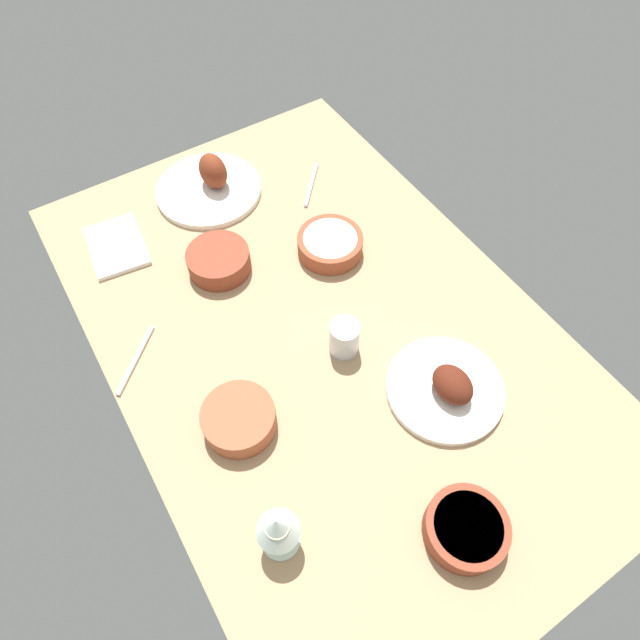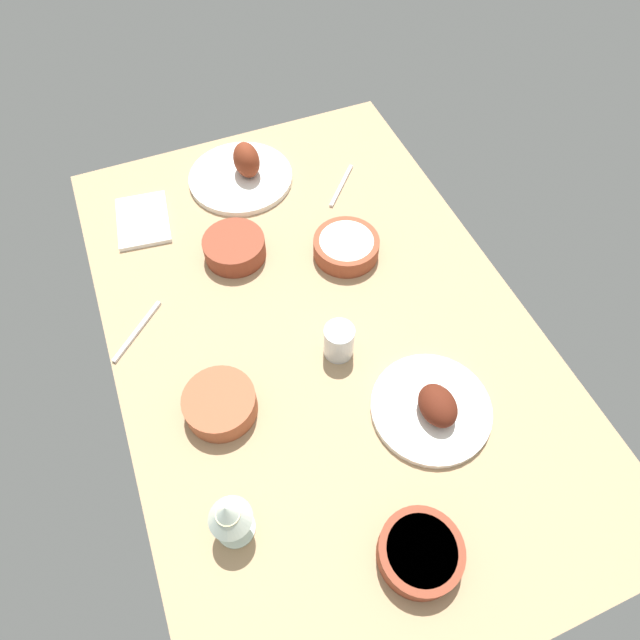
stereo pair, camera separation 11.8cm
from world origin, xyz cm
name	(u,v)px [view 1 (the left image)]	position (x,y,z in cm)	size (l,w,h in cm)	color
dining_table	(320,330)	(0.00, 0.00, 2.00)	(140.00, 90.00, 4.00)	tan
plate_near_viewer	(210,184)	(51.46, 1.47, 6.40)	(27.73, 27.73, 10.50)	white
plate_center_main	(447,388)	(-27.69, -13.03, 5.88)	(24.20, 24.20, 7.47)	white
bowl_pasta	(239,419)	(-11.46, 25.98, 6.90)	(14.52, 14.52, 5.31)	#A35133
bowl_potatoes	(219,260)	(26.56, 11.39, 6.90)	(14.82, 14.82, 5.31)	brown
bowl_cream	(330,244)	(16.97, -13.65, 6.59)	(15.83, 15.83, 4.72)	brown
bowl_sauce	(466,528)	(-50.70, 2.10, 6.68)	(14.62, 14.62, 4.89)	brown
wine_glass	(277,527)	(-34.55, 30.12, 13.93)	(7.60, 7.60, 14.00)	silver
water_tumbler	(344,338)	(-7.77, -1.13, 8.18)	(6.42, 6.42, 8.37)	silver
folded_napkin	(117,246)	(45.91, 29.97, 4.60)	(17.68, 12.70, 1.20)	white
fork_loose	(311,185)	(38.82, -21.86, 4.40)	(16.39, 0.90, 0.80)	silver
spoon_loose	(136,360)	(13.39, 38.07, 4.40)	(17.09, 0.90, 0.80)	silver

